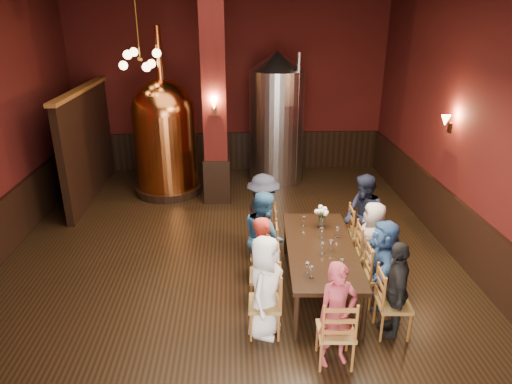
{
  "coord_description": "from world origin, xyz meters",
  "views": [
    {
      "loc": [
        0.1,
        -6.89,
        4.07
      ],
      "look_at": [
        0.45,
        0.2,
        1.21
      ],
      "focal_mm": 32.0,
      "sensor_mm": 36.0,
      "label": 1
    }
  ],
  "objects_px": {
    "person_1": "(264,261)",
    "rose_vase": "(322,214)",
    "copper_kettle": "(165,136)",
    "steel_vessel": "(277,119)",
    "person_2": "(264,236)",
    "dining_table": "(320,251)",
    "person_0": "(265,287)"
  },
  "relations": [
    {
      "from": "person_2",
      "to": "rose_vase",
      "type": "relative_size",
      "value": 3.96
    },
    {
      "from": "person_0",
      "to": "dining_table",
      "type": "bearing_deg",
      "value": -20.93
    },
    {
      "from": "dining_table",
      "to": "rose_vase",
      "type": "distance_m",
      "value": 0.73
    },
    {
      "from": "steel_vessel",
      "to": "dining_table",
      "type": "bearing_deg",
      "value": -87.3
    },
    {
      "from": "person_2",
      "to": "rose_vase",
      "type": "bearing_deg",
      "value": -91.03
    },
    {
      "from": "person_1",
      "to": "steel_vessel",
      "type": "distance_m",
      "value": 5.28
    },
    {
      "from": "copper_kettle",
      "to": "steel_vessel",
      "type": "distance_m",
      "value": 2.69
    },
    {
      "from": "dining_table",
      "to": "person_0",
      "type": "relative_size",
      "value": 1.72
    },
    {
      "from": "person_2",
      "to": "copper_kettle",
      "type": "xyz_separation_m",
      "value": [
        -2.01,
        3.89,
        0.61
      ]
    },
    {
      "from": "person_1",
      "to": "rose_vase",
      "type": "bearing_deg",
      "value": -41.8
    },
    {
      "from": "copper_kettle",
      "to": "steel_vessel",
      "type": "xyz_separation_m",
      "value": [
        2.61,
        0.62,
        0.22
      ]
    },
    {
      "from": "person_2",
      "to": "steel_vessel",
      "type": "distance_m",
      "value": 4.63
    },
    {
      "from": "person_0",
      "to": "copper_kettle",
      "type": "relative_size",
      "value": 0.38
    },
    {
      "from": "person_0",
      "to": "person_2",
      "type": "height_order",
      "value": "person_2"
    },
    {
      "from": "dining_table",
      "to": "steel_vessel",
      "type": "height_order",
      "value": "steel_vessel"
    },
    {
      "from": "steel_vessel",
      "to": "rose_vase",
      "type": "height_order",
      "value": "steel_vessel"
    },
    {
      "from": "person_0",
      "to": "copper_kettle",
      "type": "bearing_deg",
      "value": 42.89
    },
    {
      "from": "copper_kettle",
      "to": "rose_vase",
      "type": "xyz_separation_m",
      "value": [
        2.97,
        -3.61,
        -0.37
      ]
    },
    {
      "from": "steel_vessel",
      "to": "person_1",
      "type": "bearing_deg",
      "value": -97.01
    },
    {
      "from": "steel_vessel",
      "to": "copper_kettle",
      "type": "bearing_deg",
      "value": -166.69
    },
    {
      "from": "person_1",
      "to": "dining_table",
      "type": "bearing_deg",
      "value": -66.99
    },
    {
      "from": "person_2",
      "to": "steel_vessel",
      "type": "bearing_deg",
      "value": -24.81
    },
    {
      "from": "dining_table",
      "to": "person_2",
      "type": "xyz_separation_m",
      "value": [
        -0.83,
        0.38,
        0.07
      ]
    },
    {
      "from": "copper_kettle",
      "to": "steel_vessel",
      "type": "height_order",
      "value": "copper_kettle"
    },
    {
      "from": "dining_table",
      "to": "person_0",
      "type": "xyz_separation_m",
      "value": [
        -0.9,
        -0.95,
        0.03
      ]
    },
    {
      "from": "person_1",
      "to": "copper_kettle",
      "type": "relative_size",
      "value": 0.37
    },
    {
      "from": "dining_table",
      "to": "steel_vessel",
      "type": "xyz_separation_m",
      "value": [
        -0.23,
        4.89,
        0.9
      ]
    },
    {
      "from": "person_0",
      "to": "steel_vessel",
      "type": "bearing_deg",
      "value": 15.94
    },
    {
      "from": "copper_kettle",
      "to": "rose_vase",
      "type": "height_order",
      "value": "copper_kettle"
    },
    {
      "from": "person_0",
      "to": "steel_vessel",
      "type": "xyz_separation_m",
      "value": [
        0.67,
        5.84,
        0.87
      ]
    },
    {
      "from": "person_2",
      "to": "copper_kettle",
      "type": "relative_size",
      "value": 0.4
    },
    {
      "from": "person_1",
      "to": "rose_vase",
      "type": "relative_size",
      "value": 3.65
    }
  ]
}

